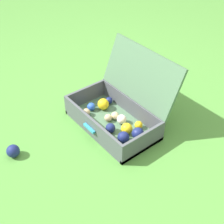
{
  "coord_description": "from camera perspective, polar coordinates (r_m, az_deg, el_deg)",
  "views": [
    {
      "loc": [
        1.3,
        -1.03,
        1.42
      ],
      "look_at": [
        0.05,
        -0.04,
        0.12
      ],
      "focal_mm": 49.11,
      "sensor_mm": 36.0,
      "label": 1
    }
  ],
  "objects": [
    {
      "name": "ground_plane",
      "position": [
        2.18,
        -0.03,
        -1.49
      ],
      "size": [
        16.0,
        16.0,
        0.0
      ],
      "primitive_type": "plane",
      "color": "#4C8C38"
    },
    {
      "name": "open_suitcase",
      "position": [
        2.09,
        1.32,
        0.26
      ],
      "size": [
        0.64,
        0.52,
        0.49
      ],
      "color": "#4C7051",
      "rests_on": "ground"
    },
    {
      "name": "stray_ball_on_grass",
      "position": [
        2.0,
        -17.94,
        -6.93
      ],
      "size": [
        0.08,
        0.08,
        0.08
      ],
      "primitive_type": "sphere",
      "color": "navy",
      "rests_on": "ground"
    }
  ]
}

